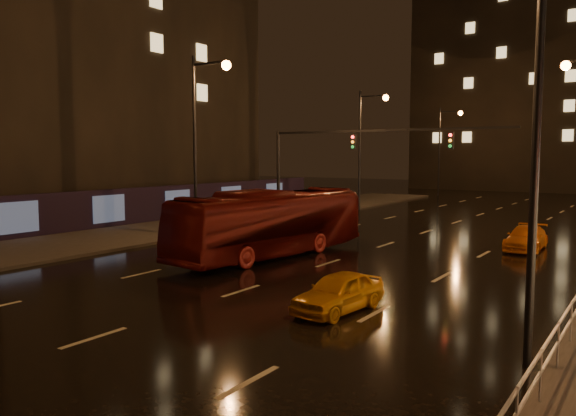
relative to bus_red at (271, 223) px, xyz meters
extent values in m
plane|color=black|center=(3.05, 9.97, -1.53)|extent=(140.00, 140.00, 0.00)
cube|color=#38332D|center=(-10.45, 4.97, -1.46)|extent=(7.00, 70.00, 0.15)
cube|color=black|center=(-14.15, 1.97, -0.28)|extent=(0.30, 46.00, 2.50)
cylinder|color=black|center=(-6.55, 9.97, 1.57)|extent=(0.22, 0.22, 6.20)
cube|color=black|center=(1.05, 9.97, 4.57)|extent=(15.20, 0.14, 0.14)
cube|color=black|center=(-0.95, 9.97, 3.92)|extent=(0.32, 0.18, 0.95)
cube|color=black|center=(5.05, 9.97, 3.92)|extent=(0.32, 0.18, 0.95)
sphere|color=#FF1E19|center=(-0.95, 9.85, 4.22)|extent=(0.18, 0.18, 0.18)
cylinder|color=black|center=(12.65, -8.03, 3.47)|extent=(0.18, 0.18, 10.00)
imported|color=#62100E|center=(0.00, 0.00, 0.00)|extent=(3.66, 11.22, 3.07)
imported|color=orange|center=(7.05, -6.38, -0.95)|extent=(1.77, 3.58, 1.18)
imported|color=orange|center=(9.43, 8.40, -0.95)|extent=(1.73, 4.04, 1.16)
camera|label=1|loc=(14.95, -20.83, 3.12)|focal=35.00mm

